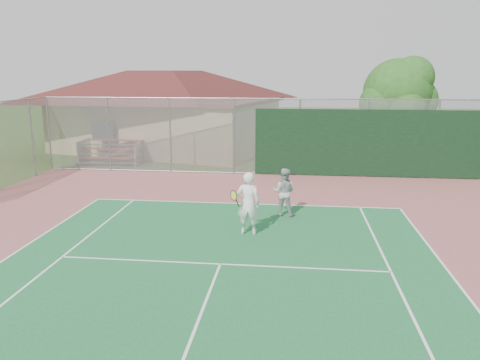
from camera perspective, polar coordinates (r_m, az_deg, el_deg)
name	(u,v)px	position (r m, az deg, el deg)	size (l,w,h in m)	color
back_fence	(302,140)	(21.47, 7.53, 4.91)	(20.08, 0.11, 3.53)	gray
clubhouse	(166,102)	(29.04, -8.96, 9.33)	(14.83, 11.73, 5.63)	tan
bleachers	(111,151)	(25.36, -15.43, 3.41)	(3.24, 2.10, 1.18)	#A93A27
tree	(399,95)	(24.40, 18.79, 9.78)	(3.89, 3.68, 5.42)	#311E11
player_white_front	(248,204)	(13.57, 0.98, -2.92)	(0.86, 0.66, 1.86)	white
player_grey_back	(284,193)	(15.44, 5.37, -1.54)	(0.86, 0.72, 1.59)	#A8AAAD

